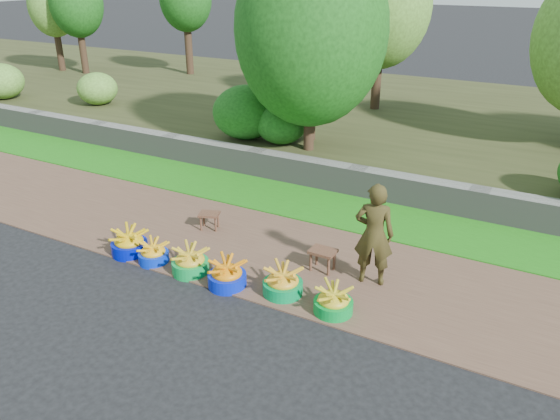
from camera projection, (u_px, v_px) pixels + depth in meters
The scene contains 14 objects.
ground_plane at pixel (243, 299), 7.20m from camera, with size 120.00×120.00×0.00m, color black.
dirt_shoulder at pixel (287, 258), 8.20m from camera, with size 80.00×2.50×0.02m, color brown.
grass_verge at pixel (339, 210), 9.80m from camera, with size 80.00×1.50×0.04m, color #1E7814.
retaining_wall at pixel (357, 181), 10.37m from camera, with size 80.00×0.35×0.55m, color slate.
earth_bank at pixel (425, 123), 14.30m from camera, with size 80.00×10.00×0.50m, color #35391B.
basin_a at pixel (129, 243), 8.27m from camera, with size 0.55×0.55×0.41m.
basin_b at pixel (153, 253), 8.04m from camera, with size 0.45×0.45×0.34m.
basin_c at pixel (190, 262), 7.76m from camera, with size 0.53×0.53×0.39m.
basin_d at pixel (227, 275), 7.43m from camera, with size 0.53×0.53×0.39m.
basin_e at pixel (283, 283), 7.24m from camera, with size 0.54×0.54×0.40m.
basin_f at pixel (333, 302), 6.85m from camera, with size 0.50×0.50×0.37m.
stool_left at pixel (209, 216), 8.99m from camera, with size 0.39×0.34×0.29m.
stool_right at pixel (323, 254), 7.75m from camera, with size 0.37×0.29×0.32m.
vendor_woman at pixel (374, 234), 7.28m from camera, with size 0.53×0.35×1.45m, color black.
Camera 1 is at (3.35, -5.10, 4.03)m, focal length 35.00 mm.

